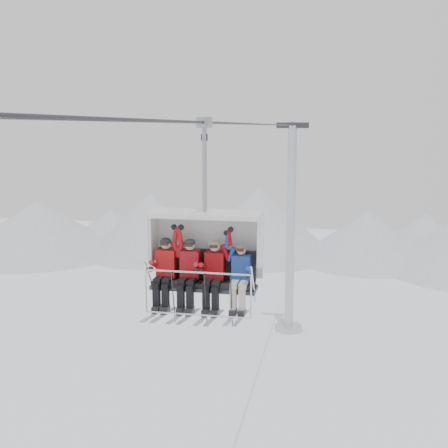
% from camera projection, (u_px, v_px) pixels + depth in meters
% --- Properties ---
extents(ridgeline, '(72.00, 21.00, 7.00)m').
position_uv_depth(ridgeline, '(290.00, 232.00, 56.15)').
color(ridgeline, silver).
rests_on(ridgeline, ground).
extents(lift_tower_right, '(2.00, 1.80, 13.48)m').
position_uv_depth(lift_tower_right, '(290.00, 244.00, 35.97)').
color(lift_tower_right, silver).
rests_on(lift_tower_right, ground).
extents(haul_cable, '(0.06, 50.00, 0.06)m').
position_uv_depth(haul_cable, '(224.00, 123.00, 13.41)').
color(haul_cable, '#2F2F34').
rests_on(haul_cable, lift_tower_left).
extents(chairlift_carrier, '(2.39, 1.17, 3.98)m').
position_uv_depth(chairlift_carrier, '(206.00, 247.00, 11.97)').
color(chairlift_carrier, black).
rests_on(chairlift_carrier, haul_cable).
extents(skier_far_left, '(0.41, 1.69, 1.63)m').
position_uv_depth(skier_far_left, '(165.00, 270.00, 11.91)').
color(skier_far_left, red).
rests_on(skier_far_left, chairlift_carrier).
extents(skier_center_left, '(0.41, 1.69, 1.63)m').
position_uv_depth(skier_center_left, '(189.00, 271.00, 11.81)').
color(skier_center_left, '#B2141C').
rests_on(skier_center_left, chairlift_carrier).
extents(skier_center_right, '(0.41, 1.69, 1.62)m').
position_uv_depth(skier_center_right, '(214.00, 273.00, 11.71)').
color(skier_center_right, '#A20B11').
rests_on(skier_center_right, chairlift_carrier).
extents(skier_far_right, '(0.38, 1.69, 1.52)m').
position_uv_depth(skier_far_right, '(240.00, 275.00, 11.60)').
color(skier_far_right, '#21429F').
rests_on(skier_far_right, chairlift_carrier).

